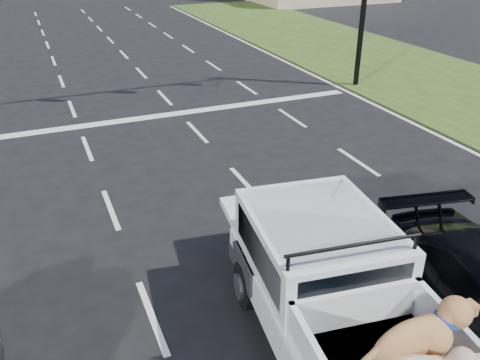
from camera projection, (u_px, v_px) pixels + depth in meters
name	position (u px, v px, depth m)	size (l,w,h in m)	color
ground	(245.00, 291.00, 9.38)	(160.00, 160.00, 0.00)	black
road_markings	(156.00, 157.00, 14.78)	(17.75, 60.00, 0.01)	silver
pickup_truck	(349.00, 315.00, 7.27)	(2.89, 6.20, 2.24)	black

